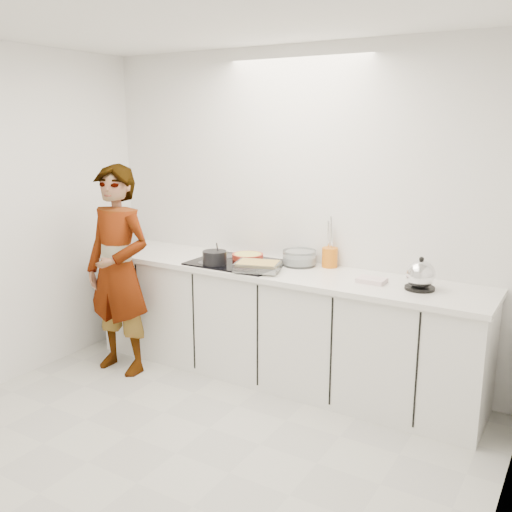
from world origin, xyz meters
The scene contains 15 objects.
floor centered at (0.00, 0.00, 0.00)m, with size 3.60×3.20×0.00m, color beige.
ceiling centered at (0.00, 0.00, 2.60)m, with size 3.60×3.20×0.00m, color white.
wall_back centered at (0.00, 1.60, 1.30)m, with size 3.60×0.00×2.60m, color white.
wall_right centered at (1.80, 0.02, 1.30)m, with size 0.02×3.20×2.60m.
base_cabinets centered at (0.00, 1.28, 0.43)m, with size 3.20×0.58×0.87m, color white.
countertop centered at (0.00, 1.28, 0.89)m, with size 3.24×0.64×0.04m, color white.
hob centered at (-0.35, 1.26, 0.92)m, with size 0.72×0.54×0.01m, color black.
tart_dish centered at (-0.34, 1.39, 0.95)m, with size 0.28×0.28×0.04m.
saucepan centered at (-0.46, 1.10, 0.98)m, with size 0.19×0.19×0.18m.
baking_dish centered at (-0.07, 1.11, 0.96)m, with size 0.38×0.32×0.06m.
mixing_bowl centered at (0.10, 1.46, 0.97)m, with size 0.30×0.30×0.12m.
tea_towel centered at (0.77, 1.28, 0.93)m, with size 0.20×0.14×0.03m, color white.
kettle centered at (1.11, 1.28, 1.01)m, with size 0.23×0.23×0.23m.
utensil_crock centered at (0.33, 1.54, 0.99)m, with size 0.12×0.12×0.15m, color orange.
cook centered at (-1.18, 0.76, 0.85)m, with size 0.62×0.41×1.70m, color white.
Camera 1 is at (2.07, -2.47, 2.01)m, focal length 40.00 mm.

